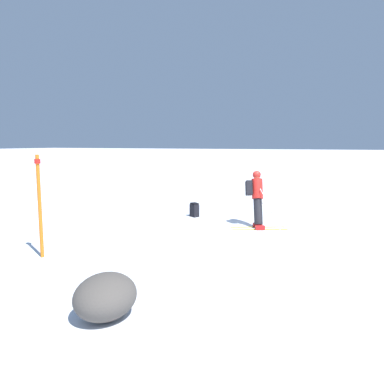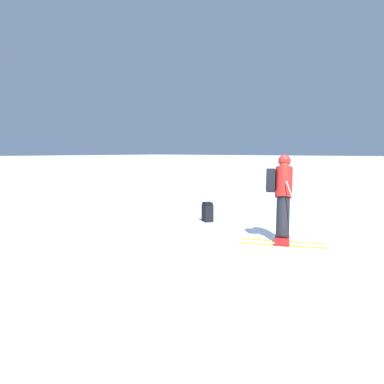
{
  "view_description": "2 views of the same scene",
  "coord_description": "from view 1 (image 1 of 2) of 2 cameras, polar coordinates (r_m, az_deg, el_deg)",
  "views": [
    {
      "loc": [
        -10.96,
        -2.56,
        2.6
      ],
      "look_at": [
        0.27,
        2.28,
        1.0
      ],
      "focal_mm": 35.0,
      "sensor_mm": 36.0,
      "label": 1
    },
    {
      "loc": [
        -6.55,
        -3.18,
        1.8
      ],
      "look_at": [
        0.78,
        2.8,
        0.78
      ],
      "focal_mm": 35.0,
      "sensor_mm": 36.0,
      "label": 2
    }
  ],
  "objects": [
    {
      "name": "ground_plane",
      "position": [
        11.55,
        9.95,
        -5.68
      ],
      "size": [
        300.0,
        300.0,
        0.0
      ],
      "primitive_type": "plane",
      "color": "white"
    },
    {
      "name": "trail_marker",
      "position": [
        9.12,
        -22.21,
        -1.46
      ],
      "size": [
        0.13,
        0.13,
        2.35
      ],
      "color": "orange",
      "rests_on": "ground"
    },
    {
      "name": "spare_backpack",
      "position": [
        13.31,
        0.37,
        -2.74
      ],
      "size": [
        0.35,
        0.37,
        0.5
      ],
      "rotation": [
        0.0,
        0.0,
        1.01
      ],
      "color": "black",
      "rests_on": "ground"
    },
    {
      "name": "skier",
      "position": [
        11.81,
        9.82,
        -0.57
      ],
      "size": [
        1.38,
        1.72,
        1.78
      ],
      "rotation": [
        0.0,
        0.0,
        0.43
      ],
      "color": "yellow",
      "rests_on": "ground"
    },
    {
      "name": "exposed_boulder_1",
      "position": [
        5.92,
        -13.05,
        -15.23
      ],
      "size": [
        1.04,
        0.89,
        0.68
      ],
      "primitive_type": "ellipsoid",
      "color": "#4C4742",
      "rests_on": "ground"
    }
  ]
}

